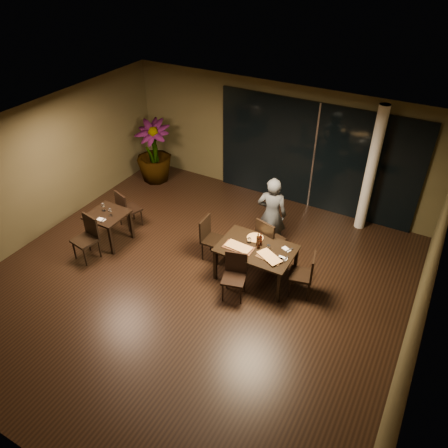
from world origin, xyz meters
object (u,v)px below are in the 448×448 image
bottle_a (258,240)px  chair_side_near (88,235)px  main_table (256,251)px  bottle_b (259,243)px  chair_main_left (210,236)px  chair_side_far (126,208)px  chair_main_far (268,238)px  chair_main_right (306,273)px  potted_plant (154,152)px  diner (272,215)px  chair_main_near (235,273)px  bottle_c (261,239)px  side_table (108,219)px

bottle_a → chair_side_near: bearing=-160.5°
main_table → bottle_b: size_ratio=5.78×
chair_main_left → bottle_a: 1.18m
chair_side_far → bottle_a: 3.42m
chair_main_far → chair_main_right: (1.05, -0.59, -0.05)m
potted_plant → bottle_b: (4.27, -2.33, 0.02)m
chair_side_far → diner: bearing=-146.0°
bottle_a → bottle_b: bottle_a is taller
main_table → chair_main_left: bearing=173.4°
chair_side_near → potted_plant: (-0.81, 3.46, 0.31)m
chair_side_near → chair_main_right: bearing=24.5°
chair_side_near → bottle_a: (3.40, 1.21, 0.34)m
chair_main_left → bottle_b: bearing=-98.5°
chair_main_near → bottle_b: size_ratio=3.58×
potted_plant → bottle_c: size_ratio=5.91×
potted_plant → diner: bearing=-17.6°
main_table → chair_main_left: chair_main_left is taller
side_table → diner: (3.25, 1.55, 0.25)m
chair_side_near → diner: 3.94m
chair_main_near → chair_main_right: chair_main_right is taller
chair_main_right → chair_main_left: bearing=-105.6°
side_table → bottle_c: bottle_c is taller
main_table → chair_main_near: bearing=-103.1°
main_table → chair_main_left: 1.16m
side_table → chair_main_right: bearing=6.8°
bottle_a → bottle_c: bearing=33.2°
main_table → potted_plant: potted_plant is taller
main_table → potted_plant: size_ratio=0.87×
main_table → chair_main_left: size_ratio=1.56×
chair_main_far → chair_side_far: bearing=23.2°
main_table → diner: size_ratio=0.86×
chair_main_left → main_table: bearing=-99.2°
chair_main_near → chair_main_right: bearing=13.4°
side_table → chair_main_left: (2.25, 0.63, -0.08)m
chair_main_near → chair_main_right: size_ratio=0.98×
chair_main_right → chair_side_near: (-4.46, -1.15, 0.02)m
main_table → diner: bearing=98.2°
chair_side_far → bottle_c: bearing=-162.0°
chair_main_near → bottle_c: size_ratio=3.19×
bottle_a → bottle_c: size_ratio=0.98×
chair_side_near → bottle_b: 3.65m
bottle_b → main_table: bearing=-164.3°
chair_main_left → chair_main_far: bearing=-69.6°
chair_side_far → chair_main_right: bearing=-163.0°
side_table → potted_plant: size_ratio=0.46×
chair_main_right → bottle_b: bearing=-101.9°
chair_main_right → main_table: bearing=-101.4°
chair_side_near → bottle_c: bottle_c is taller
chair_main_near → chair_side_near: (-3.28, -0.49, 0.04)m
chair_side_near → chair_main_far: bearing=37.1°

